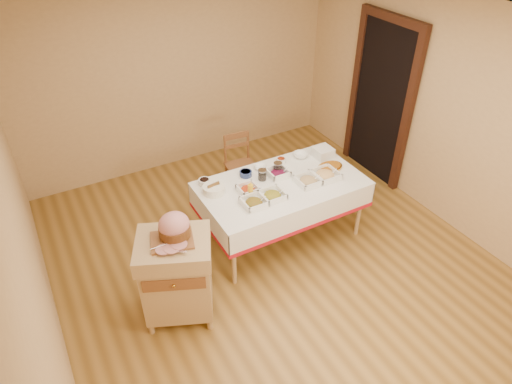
# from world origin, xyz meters

# --- Properties ---
(room_shell) EXTENTS (5.00, 5.00, 5.00)m
(room_shell) POSITION_xyz_m (0.00, 0.00, 1.30)
(room_shell) COLOR olive
(room_shell) RESTS_ON ground
(doorway) EXTENTS (0.09, 1.10, 2.20)m
(doorway) POSITION_xyz_m (2.20, 0.90, 1.11)
(doorway) COLOR black
(doorway) RESTS_ON ground
(dining_table) EXTENTS (1.82, 1.02, 0.76)m
(dining_table) POSITION_xyz_m (0.30, 0.30, 0.60)
(dining_table) COLOR tan
(dining_table) RESTS_ON ground
(butcher_cart) EXTENTS (0.83, 0.77, 0.94)m
(butcher_cart) POSITION_xyz_m (-1.16, -0.22, 0.53)
(butcher_cart) COLOR tan
(butcher_cart) RESTS_ON ground
(dining_chair) EXTENTS (0.41, 0.39, 0.83)m
(dining_chair) POSITION_xyz_m (0.32, 1.33, 0.43)
(dining_chair) COLOR brown
(dining_chair) RESTS_ON ground
(ham_on_board) EXTENTS (0.39, 0.38, 0.26)m
(ham_on_board) POSITION_xyz_m (-1.12, -0.19, 1.05)
(ham_on_board) COLOR brown
(ham_on_board) RESTS_ON butcher_cart
(serving_dish_a) EXTENTS (0.25, 0.24, 0.11)m
(serving_dish_a) POSITION_xyz_m (-0.16, 0.10, 0.79)
(serving_dish_a) COLOR white
(serving_dish_a) RESTS_ON dining_table
(serving_dish_b) EXTENTS (0.24, 0.24, 0.10)m
(serving_dish_b) POSITION_xyz_m (0.07, 0.12, 0.79)
(serving_dish_b) COLOR white
(serving_dish_b) RESTS_ON dining_table
(serving_dish_c) EXTENTS (0.25, 0.25, 0.10)m
(serving_dish_c) POSITION_xyz_m (0.56, 0.16, 0.79)
(serving_dish_c) COLOR white
(serving_dish_c) RESTS_ON dining_table
(serving_dish_d) EXTENTS (0.28, 0.28, 0.11)m
(serving_dish_d) POSITION_xyz_m (0.79, 0.16, 0.79)
(serving_dish_d) COLOR white
(serving_dish_d) RESTS_ON dining_table
(serving_dish_e) EXTENTS (0.21, 0.20, 0.10)m
(serving_dish_e) POSITION_xyz_m (-0.10, 0.34, 0.79)
(serving_dish_e) COLOR white
(serving_dish_e) RESTS_ON dining_table
(serving_dish_f) EXTENTS (0.24, 0.23, 0.11)m
(serving_dish_f) POSITION_xyz_m (0.34, 0.45, 0.79)
(serving_dish_f) COLOR white
(serving_dish_f) RESTS_ON dining_table
(small_bowl_left) EXTENTS (0.13, 0.13, 0.06)m
(small_bowl_left) POSITION_xyz_m (-0.45, 0.70, 0.79)
(small_bowl_left) COLOR white
(small_bowl_left) RESTS_ON dining_table
(small_bowl_mid) EXTENTS (0.14, 0.14, 0.06)m
(small_bowl_mid) POSITION_xyz_m (0.02, 0.62, 0.79)
(small_bowl_mid) COLOR navy
(small_bowl_mid) RESTS_ON dining_table
(small_bowl_right) EXTENTS (0.11, 0.11, 0.06)m
(small_bowl_right) POSITION_xyz_m (0.52, 0.67, 0.79)
(small_bowl_right) COLOR white
(small_bowl_right) RESTS_ON dining_table
(bowl_white_imported) EXTENTS (0.18, 0.18, 0.04)m
(bowl_white_imported) POSITION_xyz_m (0.24, 0.67, 0.78)
(bowl_white_imported) COLOR white
(bowl_white_imported) RESTS_ON dining_table
(bowl_small_imported) EXTENTS (0.20, 0.20, 0.05)m
(bowl_small_imported) POSITION_xyz_m (0.79, 0.66, 0.79)
(bowl_small_imported) COLOR white
(bowl_small_imported) RESTS_ON dining_table
(preserve_jar_left) EXTENTS (0.10, 0.10, 0.13)m
(preserve_jar_left) POSITION_xyz_m (0.15, 0.46, 0.82)
(preserve_jar_left) COLOR silver
(preserve_jar_left) RESTS_ON dining_table
(preserve_jar_right) EXTENTS (0.10, 0.10, 0.13)m
(preserve_jar_right) POSITION_xyz_m (0.37, 0.50, 0.82)
(preserve_jar_right) COLOR silver
(preserve_jar_right) RESTS_ON dining_table
(mustard_bottle) EXTENTS (0.06, 0.06, 0.18)m
(mustard_bottle) POSITION_xyz_m (-0.12, 0.25, 0.84)
(mustard_bottle) COLOR gold
(mustard_bottle) RESTS_ON dining_table
(bread_basket) EXTENTS (0.24, 0.24, 0.11)m
(bread_basket) POSITION_xyz_m (-0.43, 0.50, 0.81)
(bread_basket) COLOR white
(bread_basket) RESTS_ON dining_table
(plate_stack) EXTENTS (0.21, 0.21, 0.12)m
(plate_stack) POSITION_xyz_m (1.03, 0.54, 0.82)
(plate_stack) COLOR white
(plate_stack) RESTS_ON dining_table
(brass_platter) EXTENTS (0.31, 0.22, 0.04)m
(brass_platter) POSITION_xyz_m (0.95, 0.29, 0.78)
(brass_platter) COLOR gold
(brass_platter) RESTS_ON dining_table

